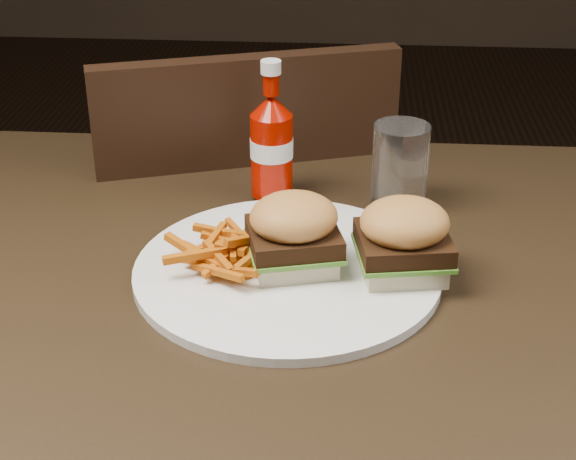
# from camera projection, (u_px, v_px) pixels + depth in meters

# --- Properties ---
(dining_table) EXTENTS (1.20, 0.80, 0.04)m
(dining_table) POSITION_uv_depth(u_px,v_px,m) (356.00, 300.00, 0.95)
(dining_table) COLOR black
(dining_table) RESTS_ON ground
(chair_far) EXTENTS (0.55, 0.55, 0.04)m
(chair_far) POSITION_uv_depth(u_px,v_px,m) (230.00, 286.00, 1.54)
(chair_far) COLOR black
(chair_far) RESTS_ON ground
(plate) EXTENTS (0.33, 0.33, 0.01)m
(plate) POSITION_uv_depth(u_px,v_px,m) (287.00, 271.00, 0.95)
(plate) COLOR white
(plate) RESTS_ON dining_table
(sandwich_half_a) EXTENTS (0.10, 0.10, 0.02)m
(sandwich_half_a) POSITION_uv_depth(u_px,v_px,m) (294.00, 258.00, 0.94)
(sandwich_half_a) COLOR beige
(sandwich_half_a) RESTS_ON plate
(sandwich_half_b) EXTENTS (0.10, 0.09, 0.02)m
(sandwich_half_b) POSITION_uv_depth(u_px,v_px,m) (402.00, 263.00, 0.93)
(sandwich_half_b) COLOR beige
(sandwich_half_b) RESTS_ON plate
(fries_pile) EXTENTS (0.10, 0.10, 0.04)m
(fries_pile) POSITION_uv_depth(u_px,v_px,m) (231.00, 246.00, 0.94)
(fries_pile) COLOR #AF350D
(fries_pile) RESTS_ON plate
(ketchup_bottle) EXTENTS (0.05, 0.05, 0.10)m
(ketchup_bottle) POSITION_uv_depth(u_px,v_px,m) (272.00, 155.00, 1.09)
(ketchup_bottle) COLOR #970C00
(ketchup_bottle) RESTS_ON dining_table
(tumbler) EXTENTS (0.08, 0.08, 0.11)m
(tumbler) POSITION_uv_depth(u_px,v_px,m) (400.00, 167.00, 1.07)
(tumbler) COLOR white
(tumbler) RESTS_ON dining_table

